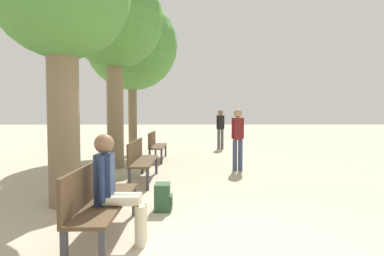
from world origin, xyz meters
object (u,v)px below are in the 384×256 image
Objects in this scene: bench_row_0 at (99,194)px; person_seated at (115,186)px; pedestrian_mid at (238,135)px; backpack at (163,197)px; tree_row_2 at (132,45)px; pedestrian_near at (220,127)px; tree_row_1 at (114,22)px; bench_row_2 at (155,143)px; bench_row_1 at (140,157)px.

person_seated is at bearing -35.77° from bench_row_0.
backpack is at bearing -117.57° from pedestrian_mid.
tree_row_2 is 3.36× the size of pedestrian_near.
pedestrian_mid is (3.40, -0.48, -3.15)m from tree_row_1.
tree_row_1 is 3.35× the size of pedestrian_mid.
tree_row_2 is (-0.98, 1.23, 3.51)m from bench_row_2.
tree_row_1 is at bearing 103.48° from person_seated.
tree_row_1 reaches higher than pedestrian_near.
backpack is (1.66, -6.49, -3.85)m from tree_row_2.
pedestrian_near is (2.50, 9.32, 0.43)m from bench_row_0.
bench_row_1 is 4.10× the size of backpack.
tree_row_2 is 8.51m from person_seated.
bench_row_1 is 3.16m from bench_row_2.
bench_row_2 is at bearing 92.07° from person_seated.
backpack is at bearing -75.65° from tree_row_2.
tree_row_2 reaches higher than bench_row_0.
pedestrian_near is 1.03× the size of pedestrian_mid.
bench_row_0 is 0.31× the size of tree_row_2.
bench_row_0 is at bearing 144.23° from person_seated.
bench_row_0 and bench_row_2 have the same top height.
person_seated is at bearing -81.10° from tree_row_2.
tree_row_1 is 2.68m from tree_row_2.
tree_row_2 is at bearing 104.35° from backpack.
bench_row_2 is 5.32m from backpack.
pedestrian_near is (2.26, 9.49, 0.28)m from person_seated.
bench_row_1 is (0.00, 3.16, 0.00)m from bench_row_0.
bench_row_2 is 3.92m from pedestrian_near.
bench_row_1 is 3.34m from person_seated.
tree_row_2 is at bearing 98.90° from person_seated.
tree_row_1 is at bearing -90.00° from tree_row_2.
pedestrian_near is (3.47, 4.44, -3.12)m from tree_row_1.
backpack is at bearing 69.79° from person_seated.
pedestrian_mid is (3.40, -3.16, -3.11)m from tree_row_2.
tree_row_1 is at bearing -128.01° from pedestrian_near.
tree_row_1 is (-0.98, 1.71, 3.55)m from bench_row_1.
tree_row_2 is (-0.98, 7.56, 3.51)m from bench_row_0.
bench_row_1 is 6.66m from pedestrian_near.
bench_row_0 is 1.31m from backpack.
bench_row_0 is at bearing -122.94° from backpack.
bench_row_0 is at bearing -90.00° from bench_row_2.
pedestrian_near is 4.92m from pedestrian_mid.
bench_row_0 is 6.32m from bench_row_2.
pedestrian_near is (1.81, 8.26, 0.77)m from backpack.
pedestrian_mid is (2.43, 1.24, 0.40)m from bench_row_1.
bench_row_1 is at bearing -77.49° from tree_row_2.
bench_row_2 is 3.13m from pedestrian_mid.
tree_row_1 reaches higher than backpack.
pedestrian_near is at bearing 50.18° from bench_row_2.
person_seated is (1.21, -5.05, -3.40)m from tree_row_1.
bench_row_0 is 0.33m from person_seated.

